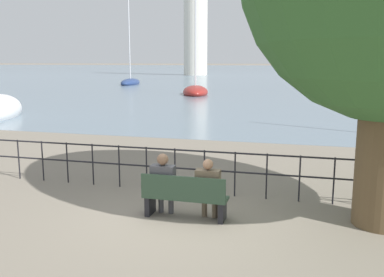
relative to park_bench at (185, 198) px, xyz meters
name	(u,v)px	position (x,y,z in m)	size (l,w,h in m)	color
ground_plane	(185,217)	(0.00, 0.06, -0.43)	(1000.00, 1000.00, 0.00)	gray
harbor_water	(303,69)	(0.00, 158.41, -0.42)	(600.00, 300.00, 0.01)	slate
park_bench	(185,198)	(0.00, 0.00, 0.00)	(1.70, 0.45, 0.90)	#334C38
seated_person_left	(163,181)	(-0.46, 0.07, 0.28)	(0.48, 0.35, 1.28)	#4C4C51
seated_person_right	(208,186)	(0.46, 0.07, 0.25)	(0.48, 0.35, 1.23)	brown
promenade_railing	(204,165)	(0.00, 1.67, 0.26)	(11.59, 0.04, 1.05)	black
sailboat_1	(130,82)	(-20.60, 45.26, -0.11)	(2.61, 6.06, 11.40)	navy
sailboat_4	(195,91)	(-7.94, 31.07, -0.15)	(3.72, 6.10, 8.97)	maroon
harbor_lighthouse	(196,11)	(-22.04, 84.81, 13.23)	(5.16, 5.16, 29.38)	silver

